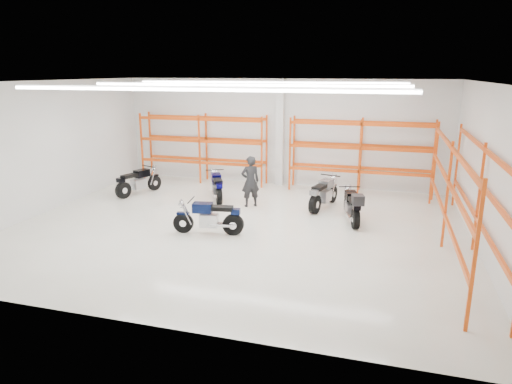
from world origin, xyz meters
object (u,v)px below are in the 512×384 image
(motorcycle_back_d, at_px, (352,207))
(motorcycle_back_b, at_px, (217,187))
(motorcycle_back_c, at_px, (323,194))
(standing_man, at_px, (250,181))
(motorcycle_back_a, at_px, (137,182))
(motorcycle_main, at_px, (211,218))
(structural_column, at_px, (280,133))

(motorcycle_back_d, bearing_deg, motorcycle_back_b, 165.04)
(motorcycle_back_c, bearing_deg, standing_man, -170.23)
(motorcycle_back_b, relative_size, standing_man, 1.06)
(motorcycle_back_b, height_order, motorcycle_back_c, motorcycle_back_c)
(standing_man, bearing_deg, motorcycle_back_c, 155.65)
(motorcycle_back_a, bearing_deg, motorcycle_main, -37.15)
(motorcycle_main, height_order, motorcycle_back_b, motorcycle_main)
(motorcycle_back_a, relative_size, motorcycle_back_c, 0.94)
(motorcycle_back_b, bearing_deg, structural_column, 59.45)
(motorcycle_main, xyz_separation_m, structural_column, (0.55, 6.64, 1.75))
(motorcycle_back_d, xyz_separation_m, standing_man, (-3.73, 0.88, 0.39))
(motorcycle_back_c, distance_m, standing_man, 2.65)
(motorcycle_main, xyz_separation_m, motorcycle_back_a, (-4.53, 3.43, 0.00))
(motorcycle_back_b, distance_m, motorcycle_back_c, 4.09)
(motorcycle_back_b, xyz_separation_m, motorcycle_back_c, (4.09, -0.07, 0.03))
(motorcycle_back_a, bearing_deg, motorcycle_back_b, 3.84)
(motorcycle_back_c, xyz_separation_m, motorcycle_back_d, (1.14, -1.32, 0.02))
(standing_man, bearing_deg, motorcycle_main, 50.60)
(motorcycle_back_a, distance_m, motorcycle_back_b, 3.32)
(motorcycle_back_d, bearing_deg, motorcycle_main, -150.68)
(motorcycle_back_d, xyz_separation_m, structural_column, (-3.46, 4.39, 1.70))
(motorcycle_main, relative_size, motorcycle_back_c, 0.97)
(motorcycle_main, relative_size, motorcycle_back_d, 0.98)
(motorcycle_back_b, relative_size, motorcycle_back_c, 0.88)
(motorcycle_back_b, distance_m, standing_man, 1.65)
(motorcycle_main, height_order, motorcycle_back_d, motorcycle_back_d)
(motorcycle_back_a, distance_m, standing_man, 4.85)
(motorcycle_back_a, height_order, motorcycle_back_b, motorcycle_back_a)
(motorcycle_back_a, relative_size, standing_man, 1.12)
(motorcycle_back_a, xyz_separation_m, motorcycle_back_d, (8.55, -1.17, 0.04))
(motorcycle_main, relative_size, motorcycle_back_a, 1.03)
(motorcycle_main, height_order, motorcycle_back_a, motorcycle_back_a)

